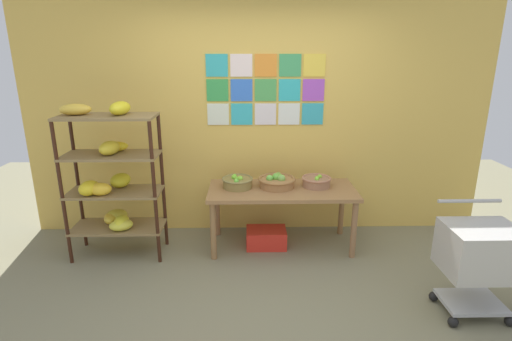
# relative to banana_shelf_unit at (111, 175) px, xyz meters

# --- Properties ---
(ground) EXTENTS (9.26, 9.26, 0.00)m
(ground) POSITION_rel_banana_shelf_unit_xyz_m (1.47, -1.03, -0.86)
(ground) COLOR #777357
(back_wall_with_art) EXTENTS (5.16, 0.07, 2.94)m
(back_wall_with_art) POSITION_rel_banana_shelf_unit_xyz_m (1.47, 0.63, 0.62)
(back_wall_with_art) COLOR gold
(back_wall_with_art) RESTS_ON ground
(banana_shelf_unit) EXTENTS (0.92, 0.51, 1.58)m
(banana_shelf_unit) POSITION_rel_banana_shelf_unit_xyz_m (0.00, 0.00, 0.00)
(banana_shelf_unit) COLOR #371C10
(banana_shelf_unit) RESTS_ON ground
(display_table) EXTENTS (1.54, 0.67, 0.65)m
(display_table) POSITION_rel_banana_shelf_unit_xyz_m (1.71, 0.14, -0.28)
(display_table) COLOR olive
(display_table) RESTS_ON ground
(fruit_basket_centre) EXTENTS (0.33, 0.33, 0.14)m
(fruit_basket_centre) POSITION_rel_banana_shelf_unit_xyz_m (1.24, 0.19, -0.14)
(fruit_basket_centre) COLOR olive
(fruit_basket_centre) RESTS_ON display_table
(fruit_basket_right) EXTENTS (0.39, 0.39, 0.15)m
(fruit_basket_right) POSITION_rel_banana_shelf_unit_xyz_m (1.66, 0.20, -0.14)
(fruit_basket_right) COLOR #9C6C3D
(fruit_basket_right) RESTS_ON display_table
(fruit_basket_left) EXTENTS (0.31, 0.31, 0.12)m
(fruit_basket_left) POSITION_rel_banana_shelf_unit_xyz_m (2.08, 0.21, -0.14)
(fruit_basket_left) COLOR #9B6D4D
(fruit_basket_left) RESTS_ON display_table
(produce_crate_under_table) EXTENTS (0.43, 0.29, 0.20)m
(produce_crate_under_table) POSITION_rel_banana_shelf_unit_xyz_m (1.55, 0.13, -0.76)
(produce_crate_under_table) COLOR red
(produce_crate_under_table) RESTS_ON ground
(shopping_cart) EXTENTS (0.54, 0.48, 0.89)m
(shopping_cart) POSITION_rel_banana_shelf_unit_xyz_m (3.15, -1.06, -0.32)
(shopping_cart) COLOR black
(shopping_cart) RESTS_ON ground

